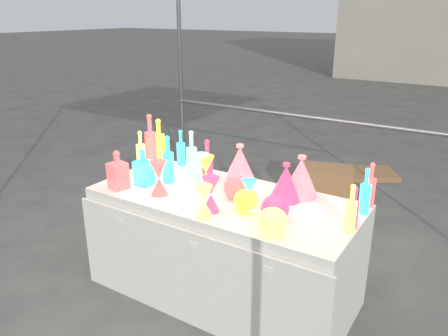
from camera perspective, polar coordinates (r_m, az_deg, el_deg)
The scene contains 30 objects.
ground at distance 3.30m, azimuth 0.00°, elevation -15.74°, with size 80.00×80.00×0.00m, color slate.
display_table at distance 3.09m, azimuth -0.09°, elevation -10.16°, with size 1.84×0.83×0.75m.
cardboard_box_closed at distance 4.69m, azimuth 13.07°, elevation -2.26°, with size 0.54×0.39×0.39m, color #A37649.
cardboard_box_flat at distance 5.68m, azimuth 18.28°, elevation -0.69°, with size 0.65×0.47×0.06m, color #A37649.
bottle_0 at distance 3.61m, azimuth -8.49°, elevation 3.65°, with size 0.09×0.09×0.35m, color red, non-canonical shape.
bottle_1 at distance 3.49m, azimuth -5.64°, elevation 2.65°, with size 0.07×0.07×0.29m, color #1A8E19, non-canonical shape.
bottle_2 at distance 3.53m, azimuth -9.59°, elevation 3.71°, with size 0.09×0.09×0.41m, color orange, non-canonical shape.
bottle_3 at distance 3.12m, azimuth -2.20°, elevation 0.93°, with size 0.08×0.08×0.32m, color #1E35B1, non-canonical shape.
bottle_4 at distance 3.46m, azimuth -10.82°, elevation 2.37°, with size 0.07×0.07×0.30m, color #135D78, non-canonical shape.
bottle_5 at distance 3.20m, azimuth -4.25°, elevation 1.79°, with size 0.08×0.08×0.36m, color #CD299E, non-canonical shape.
bottle_7 at distance 3.13m, azimuth -7.31°, elevation 1.14°, with size 0.08×0.08×0.35m, color #1A8E19, non-canonical shape.
decanter_1 at distance 3.09m, azimuth -13.73°, elevation -0.23°, with size 0.11×0.11×0.28m, color orange, non-canonical shape.
decanter_2 at distance 3.12m, azimuth -10.50°, elevation 0.12°, with size 0.11×0.11×0.27m, color #1A8E19, non-canonical shape.
hourglass_0 at distance 2.94m, azimuth -8.50°, elevation -1.32°, with size 0.12×0.12×0.24m, color orange, non-canonical shape.
hourglass_1 at distance 2.67m, azimuth -1.72°, elevation -3.47°, with size 0.11×0.11×0.22m, color #1E35B1, non-canonical shape.
hourglass_2 at distance 2.59m, azimuth -2.59°, elevation -4.44°, with size 0.10×0.10×0.20m, color #135D78, non-canonical shape.
hourglass_3 at distance 3.03m, azimuth -3.08°, elevation -0.39°, with size 0.12×0.12×0.24m, color #CD299E, non-canonical shape.
hourglass_4 at distance 3.02m, azimuth -2.38°, elevation -0.54°, with size 0.12×0.12×0.23m, color red, non-canonical shape.
hourglass_5 at distance 2.71m, azimuth 3.28°, elevation -3.47°, with size 0.10×0.10×0.19m, color #1A8E19, non-canonical shape.
globe_0 at distance 2.70m, azimuth 2.90°, elevation -4.38°, with size 0.15×0.15×0.12m, color red, non-canonical shape.
globe_1 at distance 2.44m, azimuth 6.34°, elevation -7.09°, with size 0.17×0.17×0.13m, color #135D78, non-canonical shape.
globe_2 at distance 2.88m, azimuth 1.47°, elevation -2.76°, with size 0.16×0.16×0.13m, color orange, non-canonical shape.
globe_3 at distance 2.58m, azimuth 6.66°, elevation -5.47°, with size 0.17×0.17×0.14m, color #1E35B1, non-canonical shape.
lampshade_0 at distance 3.12m, azimuth 2.08°, elevation 0.60°, with size 0.24×0.24×0.28m, color gold, non-canonical shape.
lampshade_1 at distance 2.93m, azimuth 10.01°, elevation -1.02°, with size 0.24×0.24×0.28m, color gold, non-canonical shape.
lampshade_2 at distance 2.86m, azimuth 8.06°, elevation -1.76°, with size 0.21×0.21×0.25m, color #1E35B1, non-canonical shape.
bottle_8 at distance 2.77m, azimuth 17.99°, elevation -2.82°, with size 0.07×0.07×0.29m, color #1A8E19, non-canonical shape.
bottle_9 at distance 2.88m, azimuth 18.59°, elevation -2.07°, with size 0.07×0.07×0.29m, color orange, non-canonical shape.
bottle_10 at distance 2.58m, azimuth 16.62°, elevation -4.93°, with size 0.06×0.06×0.25m, color #1E35B1, non-canonical shape.
bottle_11 at distance 2.52m, azimuth 16.26°, elevation -5.05°, with size 0.06×0.06×0.28m, color #135D78, non-canonical shape.
Camera 1 is at (1.43, -2.27, 1.91)m, focal length 35.00 mm.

